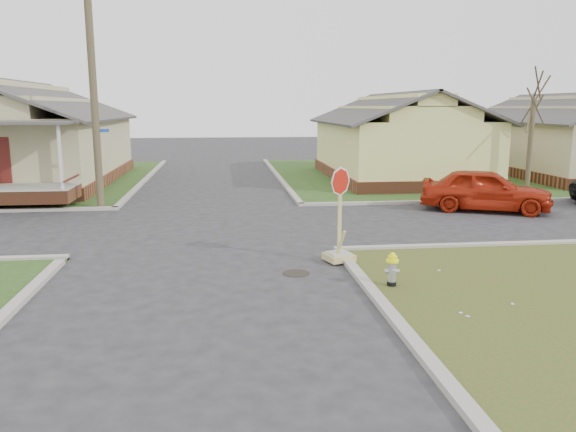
{
  "coord_description": "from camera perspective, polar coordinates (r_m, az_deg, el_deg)",
  "views": [
    {
      "loc": [
        0.52,
        -13.2,
        3.89
      ],
      "look_at": [
        2.18,
        1.0,
        1.1
      ],
      "focal_mm": 35.0,
      "sensor_mm": 36.0,
      "label": 1
    }
  ],
  "objects": [
    {
      "name": "utility_pole",
      "position": [
        22.61,
        -19.19,
        12.41
      ],
      "size": [
        1.8,
        0.28,
        9.0
      ],
      "color": "#453C28",
      "rests_on": "ground"
    },
    {
      "name": "fire_hydrant",
      "position": [
        12.44,
        10.54,
        -5.16
      ],
      "size": [
        0.28,
        0.28,
        0.75
      ],
      "rotation": [
        0.0,
        0.0,
        -0.19
      ],
      "color": "black",
      "rests_on": "ground"
    },
    {
      "name": "ground",
      "position": [
        13.77,
        -8.6,
        -5.5
      ],
      "size": [
        120.0,
        120.0,
        0.0
      ],
      "primitive_type": "plane",
      "color": "#28282A",
      "rests_on": "ground"
    },
    {
      "name": "manhole",
      "position": [
        13.39,
        0.83,
        -5.83
      ],
      "size": [
        0.64,
        0.64,
        0.01
      ],
      "primitive_type": "cylinder",
      "color": "black",
      "rests_on": "ground"
    },
    {
      "name": "side_house_tan",
      "position": [
        35.56,
        26.77,
        7.14
      ],
      "size": [
        7.6,
        11.6,
        4.7
      ],
      "color": "brown",
      "rests_on": "ground"
    },
    {
      "name": "tree_mid_right",
      "position": [
        27.06,
        23.37,
        6.47
      ],
      "size": [
        0.22,
        0.22,
        4.2
      ],
      "primitive_type": "cylinder",
      "color": "#453C28",
      "rests_on": "verge_far_right"
    },
    {
      "name": "stop_sign",
      "position": [
        14.26,
        5.22,
        -2.49
      ],
      "size": [
        0.68,
        0.66,
        2.39
      ],
      "rotation": [
        0.0,
        0.0,
        0.3
      ],
      "color": "tan",
      "rests_on": "ground"
    },
    {
      "name": "curbs",
      "position": [
        18.62,
        -8.13,
        -1.13
      ],
      "size": [
        80.0,
        40.0,
        0.12
      ],
      "primitive_type": null,
      "color": "#A09B90",
      "rests_on": "ground"
    },
    {
      "name": "side_house_yellow",
      "position": [
        31.22,
        11.11,
        7.72
      ],
      "size": [
        7.6,
        11.6,
        4.7
      ],
      "color": "brown",
      "rests_on": "ground"
    },
    {
      "name": "corner_house",
      "position": [
        31.72,
        -26.25,
        7.01
      ],
      "size": [
        10.1,
        15.5,
        5.3
      ],
      "color": "brown",
      "rests_on": "ground"
    },
    {
      "name": "red_sedan",
      "position": [
        22.46,
        19.43,
        2.52
      ],
      "size": [
        5.09,
        3.65,
        1.61
      ],
      "primitive_type": "imported",
      "rotation": [
        0.0,
        0.0,
        1.15
      ],
      "color": "#A51F0B",
      "rests_on": "ground"
    }
  ]
}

